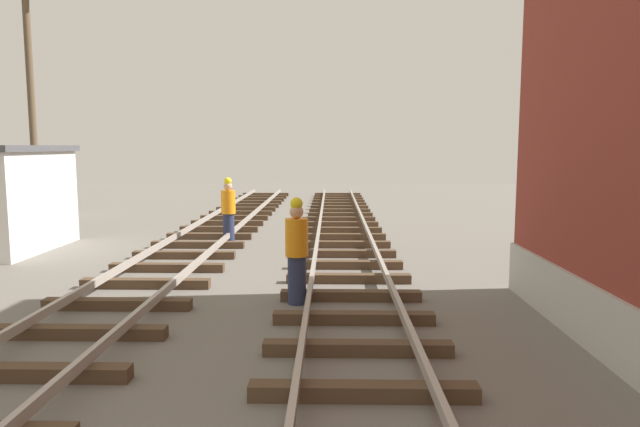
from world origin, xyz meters
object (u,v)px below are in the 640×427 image
parked_car_white (5,193)px  utility_pole_far (31,98)px  track_worker_distant (228,211)px  track_worker_foreground (297,251)px

parked_car_white → utility_pole_far: bearing=-43.7°
utility_pole_far → track_worker_distant: 9.17m
track_worker_distant → utility_pole_far: bearing=152.2°
track_worker_foreground → utility_pole_far: bearing=134.2°
parked_car_white → track_worker_distant: size_ratio=2.25×
parked_car_white → utility_pole_far: utility_pole_far is taller
parked_car_white → track_worker_foreground: bearing=-45.4°
utility_pole_far → track_worker_distant: size_ratio=4.48×
parked_car_white → track_worker_foreground: 17.69m
utility_pole_far → parked_car_white: bearing=136.3°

